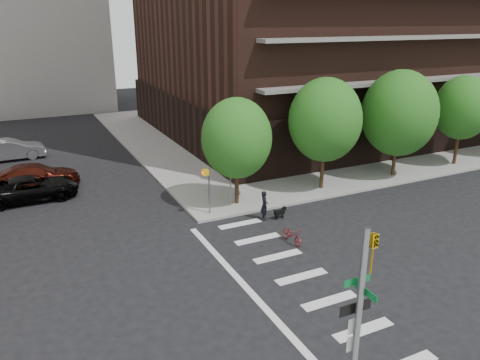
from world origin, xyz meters
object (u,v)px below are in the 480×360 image
object	(u,v)px
parked_car_black	(32,188)
parked_car_maroon	(36,176)
traffic_signal	(355,358)
dog_walker	(264,205)
scooter	(292,235)
parked_car_silver	(10,150)

from	to	relation	value
parked_car_black	parked_car_maroon	bearing A→B (deg)	-9.67
traffic_signal	parked_car_maroon	distance (m)	25.28
dog_walker	traffic_signal	bearing A→B (deg)	175.88
scooter	dog_walker	size ratio (longest dim) A/B	0.95
parked_car_silver	dog_walker	bearing A→B (deg)	-150.18
parked_car_maroon	scooter	world-z (taller)	parked_car_maroon
traffic_signal	parked_car_silver	xyz separation A→B (m)	(-7.27, 32.05, -1.88)
traffic_signal	parked_car_black	size ratio (longest dim) A/B	1.13
dog_walker	parked_car_silver	bearing A→B (deg)	49.35
parked_car_black	parked_car_silver	size ratio (longest dim) A/B	1.07
traffic_signal	parked_car_silver	bearing A→B (deg)	102.78
parked_car_maroon	scooter	size ratio (longest dim) A/B	3.41
scooter	dog_walker	distance (m)	3.10
parked_car_black	scooter	distance (m)	16.11
dog_walker	parked_car_black	bearing A→B (deg)	68.30
scooter	dog_walker	xyz separation A→B (m)	(0.14, 3.07, 0.41)
parked_car_black	dog_walker	bearing A→B (deg)	-128.21
traffic_signal	parked_car_black	distance (m)	23.09
parked_car_maroon	dog_walker	size ratio (longest dim) A/B	3.25
parked_car_silver	dog_walker	xyz separation A→B (m)	(12.21, -18.56, -0.00)
parked_car_silver	dog_walker	world-z (taller)	parked_car_silver
parked_car_black	dog_walker	size ratio (longest dim) A/B	3.25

